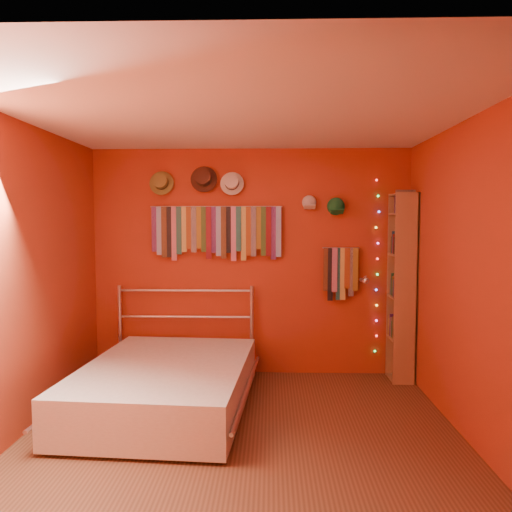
# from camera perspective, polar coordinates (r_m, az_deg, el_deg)

# --- Properties ---
(ground) EXTENTS (3.50, 3.50, 0.00)m
(ground) POSITION_cam_1_polar(r_m,az_deg,el_deg) (4.15, -1.64, -20.28)
(ground) COLOR #53311C
(ground) RESTS_ON ground
(back_wall) EXTENTS (3.50, 0.02, 2.50)m
(back_wall) POSITION_cam_1_polar(r_m,az_deg,el_deg) (5.55, -0.62, -0.70)
(back_wall) COLOR maroon
(back_wall) RESTS_ON ground
(right_wall) EXTENTS (0.02, 3.50, 2.50)m
(right_wall) POSITION_cam_1_polar(r_m,az_deg,el_deg) (4.10, 23.59, -2.72)
(right_wall) COLOR maroon
(right_wall) RESTS_ON ground
(left_wall) EXTENTS (0.02, 3.50, 2.50)m
(left_wall) POSITION_cam_1_polar(r_m,az_deg,el_deg) (4.28, -25.77, -2.51)
(left_wall) COLOR maroon
(left_wall) RESTS_ON ground
(ceiling) EXTENTS (3.50, 3.50, 0.02)m
(ceiling) POSITION_cam_1_polar(r_m,az_deg,el_deg) (3.86, -1.72, 15.87)
(ceiling) COLOR white
(ceiling) RESTS_ON back_wall
(tie_rack) EXTENTS (1.45, 0.03, 0.60)m
(tie_rack) POSITION_cam_1_polar(r_m,az_deg,el_deg) (5.49, -4.52, 2.98)
(tie_rack) COLOR silver
(tie_rack) RESTS_ON back_wall
(small_tie_rack) EXTENTS (0.40, 0.03, 0.59)m
(small_tie_rack) POSITION_cam_1_polar(r_m,az_deg,el_deg) (5.54, 9.65, -1.68)
(small_tie_rack) COLOR silver
(small_tie_rack) RESTS_ON back_wall
(fedora_olive) EXTENTS (0.27, 0.14, 0.26)m
(fedora_olive) POSITION_cam_1_polar(r_m,az_deg,el_deg) (5.58, -10.83, 8.29)
(fedora_olive) COLOR olive
(fedora_olive) RESTS_ON back_wall
(fedora_brown) EXTENTS (0.29, 0.16, 0.29)m
(fedora_brown) POSITION_cam_1_polar(r_m,az_deg,el_deg) (5.50, -6.03, 8.84)
(fedora_brown) COLOR #3F2016
(fedora_brown) RESTS_ON back_wall
(fedora_white) EXTENTS (0.26, 0.14, 0.25)m
(fedora_white) POSITION_cam_1_polar(r_m,az_deg,el_deg) (5.46, -2.78, 8.38)
(fedora_white) COLOR silver
(fedora_white) RESTS_ON back_wall
(cap_white) EXTENTS (0.17, 0.21, 0.17)m
(cap_white) POSITION_cam_1_polar(r_m,az_deg,el_deg) (5.49, 6.09, 6.09)
(cap_white) COLOR silver
(cap_white) RESTS_ON back_wall
(cap_green) EXTENTS (0.19, 0.23, 0.19)m
(cap_green) POSITION_cam_1_polar(r_m,az_deg,el_deg) (5.52, 9.12, 5.60)
(cap_green) COLOR #17692F
(cap_green) RESTS_ON back_wall
(fairy_lights) EXTENTS (0.06, 0.02, 1.91)m
(fairy_lights) POSITION_cam_1_polar(r_m,az_deg,el_deg) (5.63, 13.65, -1.19)
(fairy_lights) COLOR #FF3333
(fairy_lights) RESTS_ON back_wall
(reading_lamp) EXTENTS (0.07, 0.32, 0.09)m
(reading_lamp) POSITION_cam_1_polar(r_m,az_deg,el_deg) (5.41, 12.35, -2.74)
(reading_lamp) COLOR silver
(reading_lamp) RESTS_ON back_wall
(bookshelf) EXTENTS (0.25, 0.34, 2.00)m
(bookshelf) POSITION_cam_1_polar(r_m,az_deg,el_deg) (5.54, 16.72, -3.30)
(bookshelf) COLOR #A66B4B
(bookshelf) RESTS_ON ground
(bed) EXTENTS (1.63, 2.10, 1.00)m
(bed) POSITION_cam_1_polar(r_m,az_deg,el_deg) (4.72, -10.21, -14.27)
(bed) COLOR silver
(bed) RESTS_ON ground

